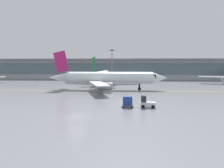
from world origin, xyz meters
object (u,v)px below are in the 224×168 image
taxiing_regional_jet (108,78)px  cargo_dolly_lead (128,101)px  baggage_tug (147,103)px  apron_light_mast_1 (112,64)px  gate_airplane_1 (101,75)px

taxiing_regional_jet → cargo_dolly_lead: bearing=-77.6°
baggage_tug → taxiing_regional_jet: bearing=112.8°
cargo_dolly_lead → baggage_tug: bearing=-0.0°
baggage_tug → apron_light_mast_1: 64.74m
taxiing_regional_jet → baggage_tug: (9.71, -26.76, -2.51)m
taxiing_regional_jet → apron_light_mast_1: size_ratio=2.55×
cargo_dolly_lead → apron_light_mast_1: apron_light_mast_1 is taller
gate_airplane_1 → baggage_tug: size_ratio=11.48×
gate_airplane_1 → taxiing_regional_jet: size_ratio=0.89×
cargo_dolly_lead → apron_light_mast_1: (-8.41, 63.17, 6.32)m
taxiing_regional_jet → apron_light_mast_1: 36.85m
gate_airplane_1 → baggage_tug: (14.54, -48.00, -2.15)m
taxiing_regional_jet → apron_light_mast_1: apron_light_mast_1 is taller
apron_light_mast_1 → baggage_tug: bearing=-79.5°
gate_airplane_1 → cargo_dolly_lead: (11.20, -47.83, -1.99)m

